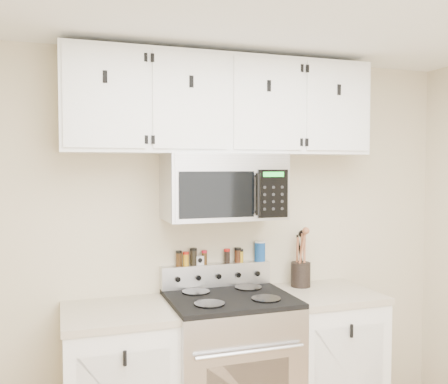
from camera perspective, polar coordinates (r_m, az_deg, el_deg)
name	(u,v)px	position (r m, az deg, el deg)	size (l,w,h in m)	color
back_wall	(215,241)	(3.42, -1.08, -5.63)	(3.50, 0.01, 2.50)	beige
range	(230,368)	(3.33, 0.67, -19.52)	(0.76, 0.65, 1.10)	#B7B7BA
base_cabinet_right	(325,358)	(3.63, 11.44, -18.08)	(0.64, 0.62, 0.92)	white
microwave	(224,187)	(3.20, -0.05, 0.62)	(0.76, 0.44, 0.42)	#9E9EA3
upper_cabinets	(222,106)	(3.25, -0.20, 9.86)	(2.00, 0.35, 0.62)	white
utensil_crock	(301,272)	(3.56, 8.76, -9.07)	(0.14, 0.14, 0.40)	black
kitchen_timer	(199,260)	(3.37, -2.87, -7.81)	(0.05, 0.04, 0.06)	silver
salt_canister	(260,251)	(3.51, 4.12, -6.74)	(0.08, 0.08, 0.14)	navy
spice_jar_0	(179,258)	(3.33, -5.18, -7.56)	(0.04, 0.04, 0.10)	#39220D
spice_jar_1	(186,259)	(3.35, -4.39, -7.61)	(0.04, 0.04, 0.09)	#C78B17
spice_jar_2	(193,257)	(3.36, -3.51, -7.38)	(0.05, 0.05, 0.11)	black
spice_jar_3	(204,257)	(3.38, -2.26, -7.48)	(0.04, 0.04, 0.10)	#3B250E
spice_jar_4	(227,256)	(3.43, 0.35, -7.32)	(0.04, 0.04, 0.10)	black
spice_jar_5	(238,255)	(3.45, 1.59, -7.21)	(0.05, 0.05, 0.10)	#422010
spice_jar_6	(241,256)	(3.46, 1.91, -7.27)	(0.04, 0.04, 0.09)	gold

